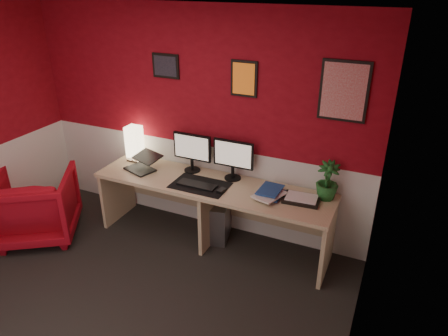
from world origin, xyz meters
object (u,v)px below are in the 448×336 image
laptop (139,161)px  pc_tower (220,219)px  desk (212,213)px  monitor_right (233,154)px  armchair (36,206)px  monitor_left (191,147)px  potted_plant (327,181)px  shoji_lamp (135,144)px  zen_tray (301,199)px

laptop → pc_tower: laptop is taller
laptop → desk: bearing=20.6°
monitor_right → armchair: size_ratio=0.69×
monitor_left → potted_plant: size_ratio=1.48×
laptop → monitor_left: 0.62m
monitor_left → armchair: bearing=-149.4°
desk → monitor_left: 0.76m
monitor_left → potted_plant: 1.50m
desk → monitor_right: bearing=53.6°
desk → monitor_left: size_ratio=4.48×
shoji_lamp → monitor_left: bearing=1.1°
monitor_left → armchair: (-1.52, -0.90, -0.64)m
desk → potted_plant: 1.31m
pc_tower → armchair: armchair is taller
shoji_lamp → potted_plant: shoji_lamp is taller
shoji_lamp → armchair: shoji_lamp is taller
desk → laptop: bearing=-178.1°
pc_tower → monitor_left: bearing=156.5°
laptop → monitor_left: size_ratio=0.57×
monitor_left → monitor_right: bearing=1.0°
desk → potted_plant: potted_plant is taller
desk → zen_tray: 1.03m
shoji_lamp → zen_tray: (2.05, -0.14, -0.18)m
desk → potted_plant: bearing=9.4°
monitor_right → zen_tray: monitor_right is taller
laptop → armchair: size_ratio=0.39×
desk → armchair: 1.99m
laptop → monitor_left: (0.55, 0.23, 0.18)m
laptop → potted_plant: 2.06m
armchair → monitor_left: bearing=177.3°
monitor_right → zen_tray: 0.87m
zen_tray → potted_plant: potted_plant is taller
monitor_left → pc_tower: (0.37, -0.07, -0.80)m
laptop → armchair: bearing=-126.9°
laptop → potted_plant: bearing=24.9°
shoji_lamp → monitor_right: bearing=1.1°
armchair → laptop: bearing=-178.8°
desk → monitor_right: monitor_right is taller
desk → armchair: armchair is taller
shoji_lamp → monitor_right: monitor_right is taller
monitor_left → shoji_lamp: bearing=-178.9°
potted_plant → monitor_left: bearing=179.6°
shoji_lamp → pc_tower: shoji_lamp is taller
zen_tray → potted_plant: size_ratio=0.90×
zen_tray → armchair: armchair is taller
zen_tray → pc_tower: 1.06m
monitor_right → zen_tray: size_ratio=1.66×
laptop → potted_plant: size_ratio=0.84×
laptop → potted_plant: potted_plant is taller
laptop → pc_tower: (0.92, 0.16, -0.61)m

